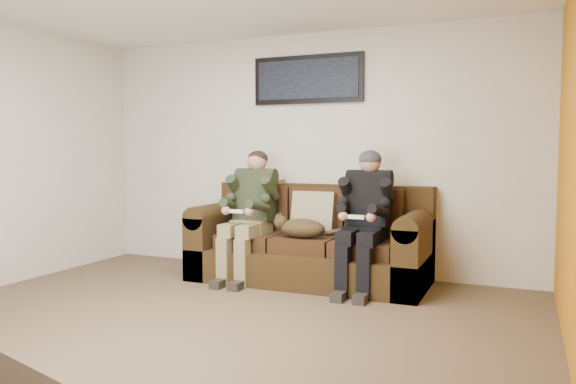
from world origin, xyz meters
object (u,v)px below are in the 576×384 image
at_px(cat, 300,228).
at_px(person_right, 365,211).
at_px(person_left, 250,206).
at_px(framed_poster, 308,79).
at_px(sofa, 312,244).

bearing_deg(cat, person_right, 7.78).
xyz_separation_m(person_left, person_right, (1.22, 0.00, 0.00)).
distance_m(person_left, framed_poster, 1.52).
bearing_deg(sofa, person_left, -161.96).
xyz_separation_m(sofa, framed_poster, (-0.20, 0.38, 1.73)).
xyz_separation_m(sofa, person_right, (0.61, -0.20, 0.39)).
height_order(person_right, cat, person_right).
distance_m(person_right, cat, 0.66).
xyz_separation_m(person_right, framed_poster, (-0.81, 0.58, 1.34)).
relative_size(sofa, person_left, 1.78).
bearing_deg(cat, framed_poster, 105.35).
height_order(sofa, cat, sofa).
relative_size(person_left, person_right, 0.99).
height_order(sofa, framed_poster, framed_poster).
bearing_deg(framed_poster, person_left, -125.30).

